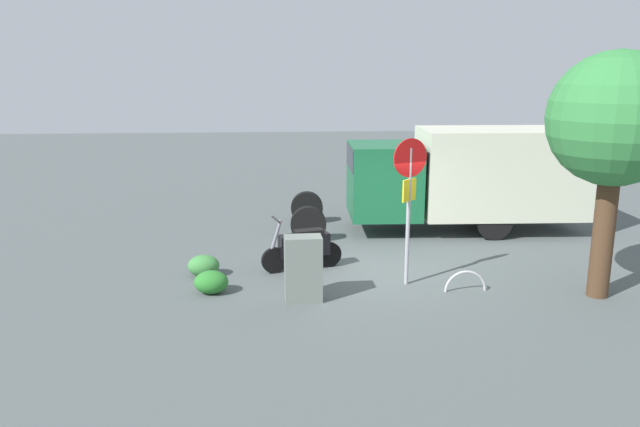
{
  "coord_description": "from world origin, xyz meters",
  "views": [
    {
      "loc": [
        2.3,
        12.79,
        4.3
      ],
      "look_at": [
        1.29,
        -0.55,
        1.16
      ],
      "focal_mm": 34.95,
      "sensor_mm": 36.0,
      "label": 1
    }
  ],
  "objects_px": {
    "utility_cabinet": "(303,269)",
    "box_truck_near": "(463,174)",
    "stop_sign": "(409,189)",
    "bike_rack_hoop": "(465,291)",
    "street_tree": "(615,122)",
    "motorcycle": "(304,247)"
  },
  "relations": [
    {
      "from": "box_truck_near",
      "to": "stop_sign",
      "type": "relative_size",
      "value": 2.62
    },
    {
      "from": "utility_cabinet",
      "to": "stop_sign",
      "type": "bearing_deg",
      "value": -160.94
    },
    {
      "from": "utility_cabinet",
      "to": "box_truck_near",
      "type": "bearing_deg",
      "value": -132.68
    },
    {
      "from": "box_truck_near",
      "to": "street_tree",
      "type": "height_order",
      "value": "street_tree"
    },
    {
      "from": "stop_sign",
      "to": "box_truck_near",
      "type": "bearing_deg",
      "value": -119.78
    },
    {
      "from": "stop_sign",
      "to": "utility_cabinet",
      "type": "height_order",
      "value": "stop_sign"
    },
    {
      "from": "stop_sign",
      "to": "street_tree",
      "type": "xyz_separation_m",
      "value": [
        -3.54,
        0.93,
        1.36
      ]
    },
    {
      "from": "box_truck_near",
      "to": "motorcycle",
      "type": "height_order",
      "value": "box_truck_near"
    },
    {
      "from": "motorcycle",
      "to": "street_tree",
      "type": "height_order",
      "value": "street_tree"
    },
    {
      "from": "stop_sign",
      "to": "bike_rack_hoop",
      "type": "distance_m",
      "value": 2.31
    },
    {
      "from": "street_tree",
      "to": "utility_cabinet",
      "type": "relative_size",
      "value": 3.7
    },
    {
      "from": "stop_sign",
      "to": "utility_cabinet",
      "type": "distance_m",
      "value": 2.63
    },
    {
      "from": "street_tree",
      "to": "utility_cabinet",
      "type": "height_order",
      "value": "street_tree"
    },
    {
      "from": "box_truck_near",
      "to": "motorcycle",
      "type": "relative_size",
      "value": 4.4
    },
    {
      "from": "stop_sign",
      "to": "bike_rack_hoop",
      "type": "xyz_separation_m",
      "value": [
        -1.08,
        0.49,
        -1.98
      ]
    },
    {
      "from": "utility_cabinet",
      "to": "bike_rack_hoop",
      "type": "relative_size",
      "value": 1.47
    },
    {
      "from": "box_truck_near",
      "to": "bike_rack_hoop",
      "type": "distance_m",
      "value": 5.06
    },
    {
      "from": "utility_cabinet",
      "to": "motorcycle",
      "type": "bearing_deg",
      "value": -93.0
    },
    {
      "from": "motorcycle",
      "to": "stop_sign",
      "type": "height_order",
      "value": "stop_sign"
    },
    {
      "from": "street_tree",
      "to": "bike_rack_hoop",
      "type": "relative_size",
      "value": 5.45
    },
    {
      "from": "motorcycle",
      "to": "street_tree",
      "type": "distance_m",
      "value": 6.57
    },
    {
      "from": "stop_sign",
      "to": "utility_cabinet",
      "type": "bearing_deg",
      "value": 19.06
    }
  ]
}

